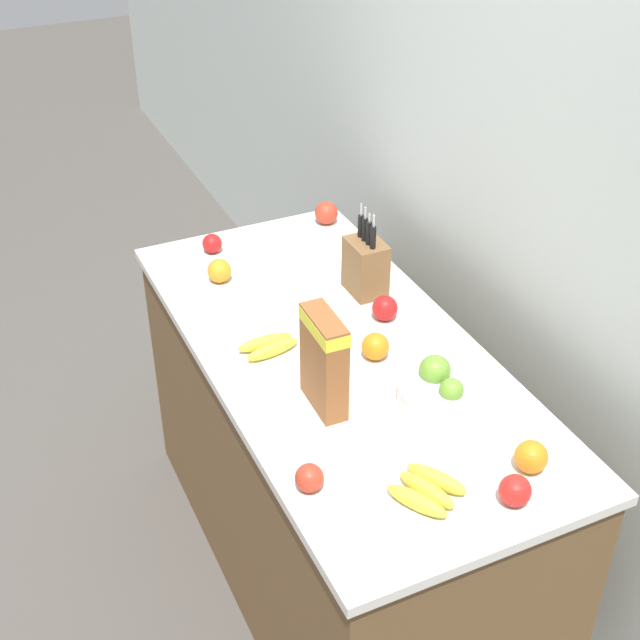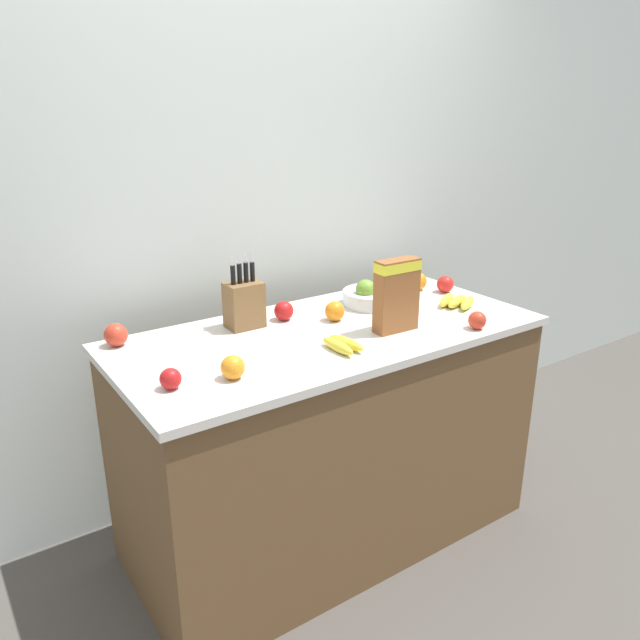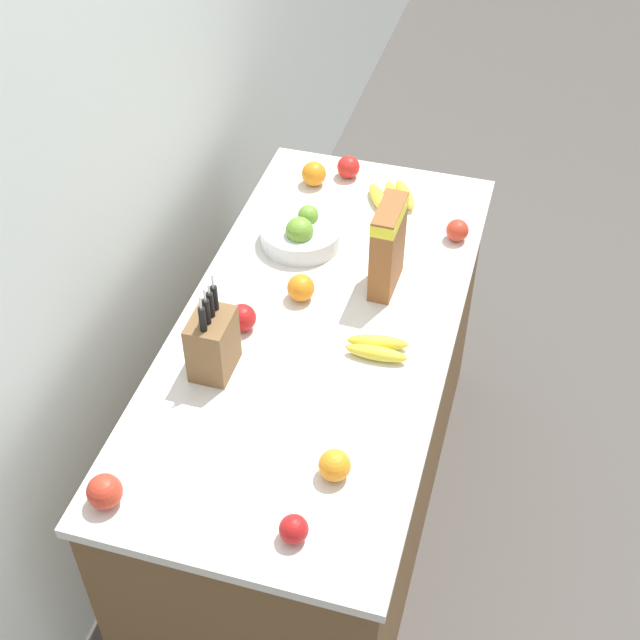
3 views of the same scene
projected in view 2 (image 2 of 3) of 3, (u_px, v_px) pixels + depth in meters
name	position (u px, v px, depth m)	size (l,w,h in m)	color
ground_plane	(328.00, 530.00, 2.65)	(14.00, 14.00, 0.00)	#514C47
wall_back	(251.00, 205.00, 2.67)	(9.00, 0.06, 2.60)	silver
counter	(329.00, 436.00, 2.49)	(1.62, 0.75, 0.91)	brown
knife_block	(244.00, 304.00, 2.34)	(0.13, 0.10, 0.29)	brown
cereal_box	(397.00, 292.00, 2.29)	(0.17, 0.07, 0.27)	brown
fruit_bowl	(372.00, 296.00, 2.61)	(0.25, 0.25, 0.12)	silver
banana_bunch_left	(342.00, 344.00, 2.15)	(0.09, 0.17, 0.04)	yellow
banana_bunch_right	(457.00, 301.00, 2.60)	(0.20, 0.19, 0.04)	yellow
apple_leftmost	(477.00, 320.00, 2.34)	(0.07, 0.07, 0.07)	red
apple_rightmost	(170.00, 379.00, 1.86)	(0.07, 0.07, 0.07)	red
apple_rear	(284.00, 311.00, 2.43)	(0.08, 0.08, 0.08)	red
apple_middle	(116.00, 335.00, 2.18)	(0.08, 0.08, 0.08)	red
apple_front	(445.00, 284.00, 2.78)	(0.08, 0.08, 0.08)	red
orange_by_cereal	(233.00, 367.00, 1.92)	(0.08, 0.08, 0.08)	orange
orange_mid_right	(335.00, 311.00, 2.43)	(0.08, 0.08, 0.08)	orange
orange_back_center	(418.00, 281.00, 2.81)	(0.08, 0.08, 0.08)	orange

